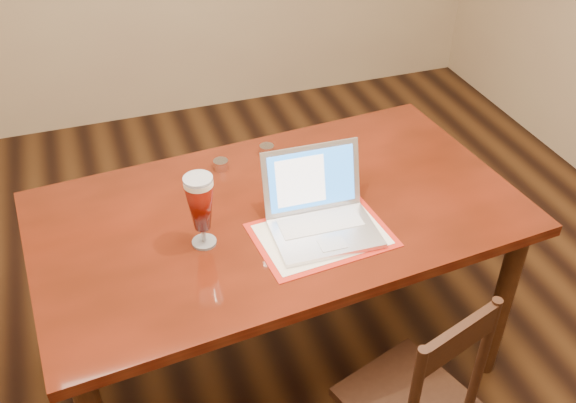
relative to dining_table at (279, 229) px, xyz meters
name	(u,v)px	position (x,y,z in m)	size (l,w,h in m)	color
ground	(289,373)	(0.01, -0.09, -0.74)	(5.00, 5.00, 0.00)	black
dining_table	(279,229)	(0.00, 0.00, 0.00)	(1.86, 1.15, 1.11)	#52170B
dining_chair	(413,400)	(0.26, -0.66, -0.31)	(0.48, 0.47, 0.91)	black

